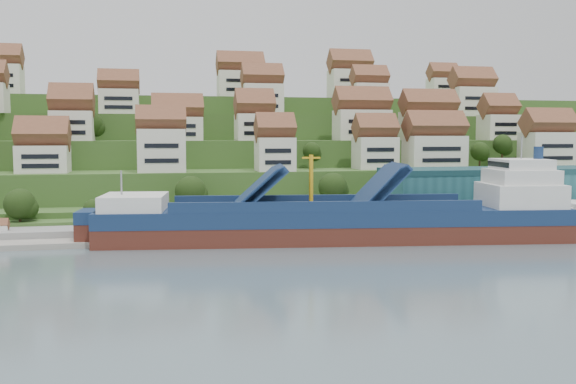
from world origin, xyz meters
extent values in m
plane|color=slate|center=(0.00, 0.00, 0.00)|extent=(300.00, 300.00, 0.00)
cube|color=gray|center=(20.00, 15.00, 1.10)|extent=(180.00, 14.00, 2.20)
cube|color=#2D4C1E|center=(0.00, 86.00, 2.00)|extent=(260.00, 128.00, 4.00)
cube|color=#2D4C1E|center=(0.00, 91.00, 5.50)|extent=(260.00, 118.00, 11.00)
cube|color=#2D4C1E|center=(0.00, 99.00, 9.00)|extent=(260.00, 102.00, 18.00)
cube|color=#2D4C1E|center=(0.00, 107.00, 12.50)|extent=(260.00, 86.00, 25.00)
cube|color=#2D4C1E|center=(0.00, 116.00, 15.50)|extent=(260.00, 68.00, 31.00)
cube|color=silver|center=(-50.98, 40.50, 14.03)|extent=(10.99, 8.57, 6.06)
cube|color=silver|center=(-25.09, 37.18, 15.87)|extent=(10.65, 7.03, 9.74)
cube|color=silver|center=(0.98, 36.25, 14.91)|extent=(8.65, 7.62, 7.81)
cube|color=silver|center=(27.08, 40.19, 14.95)|extent=(9.90, 7.73, 7.89)
cube|color=silver|center=(42.07, 38.34, 15.10)|extent=(14.33, 8.26, 8.19)
cube|color=silver|center=(74.47, 39.31, 15.56)|extent=(12.85, 8.31, 9.11)
cube|color=silver|center=(-46.14, 54.27, 21.60)|extent=(9.99, 8.98, 7.21)
cube|color=silver|center=(-20.65, 55.00, 20.97)|extent=(12.35, 7.90, 5.93)
cube|color=silver|center=(-1.20, 52.75, 21.39)|extent=(9.52, 8.56, 6.78)
cube|color=silver|center=(28.58, 55.17, 22.05)|extent=(14.40, 8.36, 8.10)
cube|color=silver|center=(48.18, 55.68, 21.93)|extent=(14.78, 8.18, 7.86)
cube|color=silver|center=(68.91, 54.64, 21.54)|extent=(9.43, 8.04, 7.07)
cube|color=silver|center=(-35.69, 71.50, 28.41)|extent=(10.52, 7.30, 6.83)
cube|color=silver|center=(3.65, 69.13, 29.34)|extent=(11.09, 7.79, 8.69)
cube|color=silver|center=(35.27, 68.58, 29.67)|extent=(10.03, 7.14, 9.33)
cube|color=silver|center=(69.89, 72.13, 29.49)|extent=(12.72, 8.47, 8.98)
cube|color=silver|center=(-68.96, 87.87, 35.24)|extent=(11.15, 8.03, 8.48)
cube|color=silver|center=(-0.02, 87.56, 34.98)|extent=(13.81, 8.15, 7.95)
cube|color=silver|center=(35.53, 88.25, 35.59)|extent=(13.04, 8.73, 9.18)
cube|color=silver|center=(69.58, 92.05, 34.71)|extent=(9.47, 7.05, 7.42)
ellipsoid|color=#223A13|center=(12.19, 26.11, 7.78)|extent=(6.50, 6.50, 6.50)
ellipsoid|color=#223A13|center=(-19.31, 26.29, 7.39)|extent=(6.64, 6.64, 6.64)
ellipsoid|color=#223A13|center=(57.14, 43.11, 15.15)|extent=(4.94, 4.94, 4.94)
ellipsoid|color=#223A13|center=(63.61, 43.11, 17.03)|extent=(5.12, 5.12, 5.12)
ellipsoid|color=#223A13|center=(11.71, 43.66, 15.41)|extent=(4.48, 4.48, 4.48)
ellipsoid|color=#223A13|center=(44.16, 59.83, 24.24)|extent=(5.58, 5.58, 5.58)
ellipsoid|color=#223A13|center=(-48.95, 59.38, 22.06)|extent=(4.87, 4.87, 4.87)
ellipsoid|color=#223A13|center=(-42.09, 57.97, 22.11)|extent=(6.11, 6.11, 6.11)
ellipsoid|color=#223A13|center=(5.69, 73.21, 30.13)|extent=(7.47, 7.47, 7.47)
ellipsoid|color=#223A13|center=(31.92, 75.94, 29.20)|extent=(5.22, 5.22, 5.22)
ellipsoid|color=#223A13|center=(36.65, 73.97, 28.73)|extent=(4.77, 4.77, 4.77)
ellipsoid|color=#223A13|center=(-52.21, 19.00, 6.20)|extent=(5.95, 5.95, 5.95)
ellipsoid|color=#223A13|center=(-38.63, 19.00, 4.89)|extent=(3.99, 3.99, 3.99)
cube|color=#266269|center=(52.00, 17.00, 7.20)|extent=(60.00, 15.00, 10.00)
cylinder|color=gray|center=(18.00, 10.00, 6.20)|extent=(0.16, 0.16, 8.00)
cube|color=maroon|center=(18.60, 10.00, 9.80)|extent=(1.20, 0.05, 0.80)
cube|color=white|center=(-54.00, 11.50, 2.10)|extent=(2.40, 2.20, 2.20)
cube|color=#522319|center=(5.28, 0.74, 1.00)|extent=(86.13, 23.92, 5.46)
cube|color=navy|center=(5.28, 0.74, 4.69)|extent=(86.14, 24.05, 2.84)
cube|color=silver|center=(-30.45, 5.36, 7.42)|extent=(12.42, 13.74, 2.84)
cube|color=#262628|center=(3.11, 1.02, 6.11)|extent=(55.56, 18.05, 0.33)
cube|color=navy|center=(-8.80, 2.56, 9.83)|extent=(9.66, 13.00, 7.55)
cube|color=navy|center=(12.86, -0.24, 9.83)|extent=(9.25, 12.95, 7.98)
cylinder|color=gold|center=(0.95, 1.30, 10.92)|extent=(0.86, 0.86, 9.83)
cube|color=silver|center=(39.92, -3.74, 8.19)|extent=(14.59, 14.02, 4.37)
cube|color=silver|center=(39.92, -3.74, 11.68)|extent=(12.26, 12.44, 2.73)
cube|color=silver|center=(39.92, -3.74, 13.97)|extent=(9.92, 10.86, 1.97)
cylinder|color=navy|center=(43.17, -4.16, 16.05)|extent=(1.96, 1.96, 2.40)
camera|label=1|loc=(-27.34, -111.15, 19.29)|focal=40.00mm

